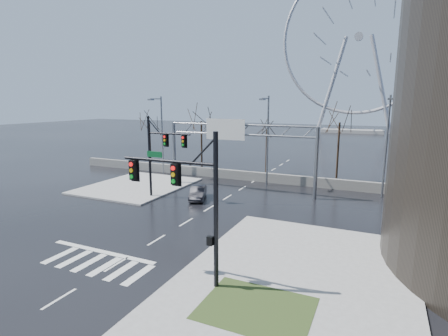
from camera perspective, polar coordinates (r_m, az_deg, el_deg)
The scene contains 18 objects.
ground at distance 24.94m, azimuth -10.96°, elevation -11.48°, with size 260.00×260.00×0.00m, color black.
sidewalk_right_ext at distance 22.95m, azimuth 13.68°, elevation -13.41°, with size 12.00×10.00×0.15m, color gray.
sidewalk_far at distance 40.42m, azimuth -13.87°, elevation -2.82°, with size 10.00×12.00×0.15m, color gray.
grass_strip at distance 17.12m, azimuth 5.29°, elevation -21.81°, with size 5.00×4.00×0.02m, color #2E401A.
barrier_wall at distance 41.94m, azimuth 4.99°, elevation -1.39°, with size 52.00×0.50×1.10m, color slate.
signal_mast_near at distance 17.50m, azimuth -5.41°, elevation -4.14°, with size 5.52×0.41×8.00m.
signal_mast_far at distance 34.12m, azimuth -10.60°, elevation 2.97°, with size 4.72×0.41×8.00m.
sign_gantry at distance 36.67m, azimuth 1.91°, elevation 4.23°, with size 16.36×0.40×7.60m.
streetlight_left at distance 45.01m, azimuth -10.34°, elevation 6.18°, with size 0.50×2.55×10.00m.
streetlight_mid at distance 38.78m, azimuth 7.01°, elevation 5.56°, with size 0.50×2.55×10.00m.
streetlight_right at distance 37.00m, azimuth 25.06°, elevation 4.38°, with size 0.50×2.55×10.00m.
tree_far_left at distance 53.25m, azimuth -12.07°, elevation 6.47°, with size 3.50×3.50×7.00m.
tree_left at distance 47.98m, azimuth -3.71°, elevation 6.72°, with size 3.75×3.75×7.50m.
tree_center at distance 45.47m, azimuth 7.00°, elevation 5.42°, with size 3.25×3.25×6.50m.
tree_right at distance 42.54m, azimuth 18.31°, elevation 6.00°, with size 3.90×3.90×7.80m.
tree_far_right at distance 42.99m, azimuth 28.99°, elevation 4.17°, with size 3.40×3.40×6.80m.
ferris_wheel at distance 115.23m, azimuth 21.09°, elevation 18.47°, with size 45.00×6.00×50.91m.
car at distance 34.17m, azimuth -4.29°, elevation -4.04°, with size 1.35×3.86×1.27m, color black.
Camera 1 is at (13.62, -18.67, 9.37)m, focal length 28.00 mm.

